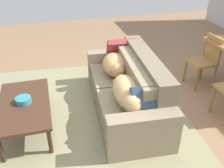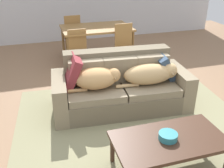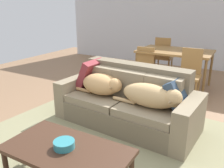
# 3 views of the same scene
# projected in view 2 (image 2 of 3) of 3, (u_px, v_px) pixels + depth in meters

# --- Properties ---
(ground_plane) EXTENTS (10.00, 10.00, 0.00)m
(ground_plane) POSITION_uv_depth(u_px,v_px,m) (133.00, 108.00, 4.01)
(ground_plane) COLOR #926D4E
(area_rug) EXTENTS (3.42, 3.32, 0.01)m
(area_rug) POSITION_uv_depth(u_px,v_px,m) (138.00, 134.00, 3.40)
(area_rug) COLOR gray
(area_rug) RESTS_ON ground
(couch) EXTENTS (2.07, 1.00, 0.84)m
(couch) POSITION_uv_depth(u_px,v_px,m) (120.00, 87.00, 3.93)
(couch) COLOR #73664F
(couch) RESTS_ON ground
(dog_on_left_cushion) EXTENTS (0.76, 0.43, 0.31)m
(dog_on_left_cushion) POSITION_uv_depth(u_px,v_px,m) (98.00, 78.00, 3.65)
(dog_on_left_cushion) COLOR tan
(dog_on_left_cushion) RESTS_ON couch
(dog_on_right_cushion) EXTENTS (0.94, 0.41, 0.30)m
(dog_on_right_cushion) POSITION_uv_depth(u_px,v_px,m) (151.00, 74.00, 3.79)
(dog_on_right_cushion) COLOR tan
(dog_on_right_cushion) RESTS_ON couch
(throw_pillow_by_left_arm) EXTENTS (0.31, 0.48, 0.48)m
(throw_pillow_by_left_arm) POSITION_uv_depth(u_px,v_px,m) (72.00, 72.00, 3.70)
(throw_pillow_by_left_arm) COLOR maroon
(throw_pillow_by_left_arm) RESTS_ON couch
(throw_pillow_by_right_arm) EXTENTS (0.34, 0.42, 0.40)m
(throw_pillow_by_right_arm) POSITION_uv_depth(u_px,v_px,m) (165.00, 66.00, 3.99)
(throw_pillow_by_right_arm) COLOR #354A62
(throw_pillow_by_right_arm) RESTS_ON couch
(coffee_table) EXTENTS (1.18, 0.63, 0.40)m
(coffee_table) POSITION_uv_depth(u_px,v_px,m) (169.00, 142.00, 2.70)
(coffee_table) COLOR #462B1D
(coffee_table) RESTS_ON ground
(bowl_on_coffee_table) EXTENTS (0.20, 0.20, 0.07)m
(bowl_on_coffee_table) POSITION_uv_depth(u_px,v_px,m) (168.00, 136.00, 2.66)
(bowl_on_coffee_table) COLOR teal
(bowl_on_coffee_table) RESTS_ON coffee_table
(dining_table) EXTENTS (1.45, 0.94, 0.77)m
(dining_table) POSITION_uv_depth(u_px,v_px,m) (96.00, 30.00, 5.50)
(dining_table) COLOR olive
(dining_table) RESTS_ON ground
(dining_chair_near_left) EXTENTS (0.42, 0.42, 0.86)m
(dining_chair_near_left) POSITION_uv_depth(u_px,v_px,m) (79.00, 50.00, 5.02)
(dining_chair_near_left) COLOR olive
(dining_chair_near_left) RESTS_ON ground
(dining_chair_near_right) EXTENTS (0.41, 0.41, 0.93)m
(dining_chair_near_right) POSITION_uv_depth(u_px,v_px,m) (125.00, 45.00, 5.17)
(dining_chair_near_right) COLOR olive
(dining_chair_near_right) RESTS_ON ground
(dining_chair_far_left) EXTENTS (0.43, 0.43, 0.94)m
(dining_chair_far_left) POSITION_uv_depth(u_px,v_px,m) (72.00, 33.00, 5.98)
(dining_chair_far_left) COLOR olive
(dining_chair_far_left) RESTS_ON ground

